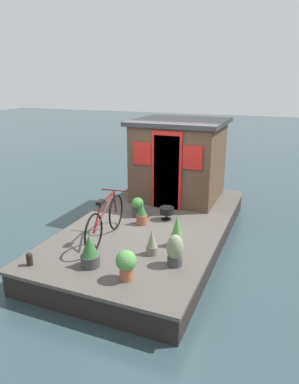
% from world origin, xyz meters
% --- Properties ---
extents(ground_plane, '(60.00, 60.00, 0.00)m').
position_xyz_m(ground_plane, '(0.00, 0.00, 0.00)').
color(ground_plane, '#2D4247').
extents(houseboat_deck, '(5.70, 3.00, 0.49)m').
position_xyz_m(houseboat_deck, '(0.00, 0.00, 0.25)').
color(houseboat_deck, '#4C4742').
rests_on(houseboat_deck, ground_plane).
extents(houseboat_cabin, '(2.03, 2.18, 1.95)m').
position_xyz_m(houseboat_cabin, '(1.74, 0.00, 1.48)').
color(houseboat_cabin, '#4C3828').
rests_on(houseboat_cabin, houseboat_deck).
extents(bicycle, '(1.75, 0.50, 0.85)m').
position_xyz_m(bicycle, '(-1.18, 0.48, 0.88)').
color(bicycle, black).
rests_on(bicycle, houseboat_deck).
extents(potted_plant_rosemary, '(0.32, 0.32, 0.47)m').
position_xyz_m(potted_plant_rosemary, '(-2.28, -0.48, 0.76)').
color(potted_plant_rosemary, '#935138').
rests_on(potted_plant_rosemary, houseboat_deck).
extents(potted_plant_geranium, '(0.27, 0.27, 0.53)m').
position_xyz_m(potted_plant_geranium, '(-1.60, -1.01, 0.75)').
color(potted_plant_geranium, '#38383D').
rests_on(potted_plant_geranium, houseboat_deck).
extents(potted_plant_mint, '(0.21, 0.21, 0.59)m').
position_xyz_m(potted_plant_mint, '(-0.93, -0.83, 0.77)').
color(potted_plant_mint, slate).
rests_on(potted_plant_mint, houseboat_deck).
extents(potted_plant_ivy, '(0.28, 0.28, 0.42)m').
position_xyz_m(potted_plant_ivy, '(0.13, 0.41, 0.70)').
color(potted_plant_ivy, '#38383D').
rests_on(potted_plant_ivy, houseboat_deck).
extents(potted_plant_basil, '(0.23, 0.23, 0.49)m').
position_xyz_m(potted_plant_basil, '(-0.26, 0.15, 0.73)').
color(potted_plant_basil, '#935138').
rests_on(potted_plant_basil, houseboat_deck).
extents(potted_plant_lavender, '(0.20, 0.20, 0.45)m').
position_xyz_m(potted_plant_lavender, '(-1.40, -0.54, 0.71)').
color(potted_plant_lavender, slate).
rests_on(potted_plant_lavender, houseboat_deck).
extents(potted_plant_sage, '(0.31, 0.31, 0.55)m').
position_xyz_m(potted_plant_sage, '(-2.15, 0.23, 0.75)').
color(potted_plant_sage, '#38383D').
rests_on(potted_plant_sage, houseboat_deck).
extents(charcoal_grill, '(0.29, 0.29, 0.28)m').
position_xyz_m(charcoal_grill, '(0.16, -0.25, 0.68)').
color(charcoal_grill, black).
rests_on(charcoal_grill, houseboat_deck).
extents(mooring_bollard, '(0.11, 0.11, 0.22)m').
position_xyz_m(mooring_bollard, '(-2.49, 1.15, 0.61)').
color(mooring_bollard, black).
rests_on(mooring_bollard, houseboat_deck).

